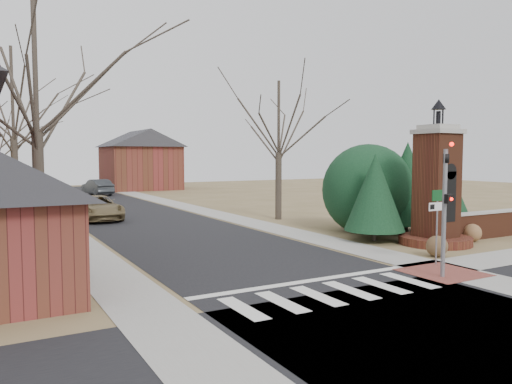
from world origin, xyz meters
TOP-DOWN VIEW (x-y plane):
  - ground at (0.00, 0.00)m, footprint 120.00×120.00m
  - main_street at (0.00, 22.00)m, footprint 8.00×70.00m
  - cross_street at (0.00, -3.00)m, footprint 120.00×8.00m
  - crosswalk_zone at (0.00, 0.80)m, footprint 8.00×2.20m
  - stop_bar at (0.00, 2.30)m, footprint 8.00×0.35m
  - sidewalk_right_main at (5.20, 22.00)m, footprint 2.00×60.00m
  - sidewalk_left at (-5.20, 22.00)m, footprint 2.00×60.00m
  - curb_apron at (4.80, 1.00)m, footprint 2.40×2.40m
  - traffic_signal_pole at (4.30, 0.57)m, footprint 0.28×0.41m
  - sign_post at (5.59, 1.99)m, footprint 0.90×0.07m
  - brick_gate_monument at (9.00, 4.99)m, footprint 3.20×3.20m
  - brick_garden_wall at (13.50, 5.00)m, footprint 7.50×0.50m
  - house_distant_right at (7.99, 47.99)m, footprint 8.80×8.80m
  - evergreen_near at (7.20, 7.00)m, footprint 2.80×2.80m
  - evergreen_mid at (10.50, 8.20)m, footprint 3.40×3.40m
  - evergreen_far at (12.50, 7.20)m, footprint 2.40×2.40m
  - evergreen_mass at (9.00, 9.50)m, footprint 4.80×4.80m
  - bare_tree_0 at (-7.00, 9.00)m, footprint 8.05×8.05m
  - bare_tree_1 at (-7.00, 22.00)m, footprint 8.40×8.40m
  - bare_tree_3 at (7.50, 16.00)m, footprint 7.00×7.00m
  - pickup_truck at (-2.54, 21.28)m, footprint 2.61×5.48m
  - distant_car at (1.60, 41.27)m, footprint 2.46×5.09m
  - dry_shrub_left at (6.80, 3.00)m, footprint 0.84×0.84m
  - dry_shrub_right at (11.00, 4.60)m, footprint 0.84×0.84m

SIDE VIEW (x-z plane):
  - ground at x=0.00m, z-range 0.00..0.00m
  - main_street at x=0.00m, z-range 0.00..0.01m
  - cross_street at x=0.00m, z-range 0.00..0.01m
  - crosswalk_zone at x=0.00m, z-range 0.00..0.02m
  - stop_bar at x=0.00m, z-range 0.00..0.02m
  - sidewalk_right_main at x=5.20m, z-range 0.00..0.02m
  - sidewalk_left at x=-5.20m, z-range 0.00..0.02m
  - curb_apron at x=4.80m, z-range 0.00..0.02m
  - dry_shrub_right at x=11.00m, z-range 0.00..0.84m
  - dry_shrub_left at x=6.80m, z-range 0.00..0.84m
  - brick_garden_wall at x=13.50m, z-range 0.01..1.31m
  - pickup_truck at x=-2.54m, z-range 0.00..1.51m
  - distant_car at x=1.60m, z-range 0.00..1.61m
  - evergreen_far at x=12.50m, z-range 0.25..3.55m
  - sign_post at x=5.59m, z-range 0.57..3.32m
  - brick_gate_monument at x=9.00m, z-range -1.07..5.40m
  - evergreen_near at x=7.20m, z-range 0.25..4.35m
  - evergreen_mass at x=9.00m, z-range 0.00..4.80m
  - traffic_signal_pole at x=4.30m, z-range 0.34..4.84m
  - evergreen_mid at x=10.50m, z-range 0.25..4.95m
  - house_distant_right at x=7.99m, z-range 0.00..7.30m
  - bare_tree_3 at x=7.50m, z-range 1.84..11.54m
  - bare_tree_0 at x=-7.00m, z-range 2.12..13.27m
  - bare_tree_1 at x=-7.00m, z-range 2.21..13.85m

